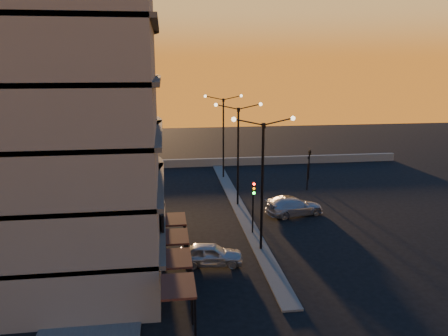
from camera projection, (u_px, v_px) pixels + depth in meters
ground at (261, 250)px, 31.02m from camera, size 120.00×120.00×0.00m
sidewalk_west at (116, 235)px, 33.48m from camera, size 5.00×40.00×0.12m
median at (238, 205)px, 40.63m from camera, size 1.20×36.00×0.12m
parapet at (233, 162)px, 56.19m from camera, size 44.00×0.50×1.00m
building at (38, 81)px, 26.39m from camera, size 14.35×17.08×25.00m
streetlamp_near at (262, 174)px, 29.69m from camera, size 4.32×0.32×9.51m
streetlamp_mid at (238, 146)px, 39.32m from camera, size 4.32×0.32×9.51m
streetlamp_far at (223, 130)px, 48.95m from camera, size 4.32×0.32×9.51m
traffic_light_main at (253, 199)px, 33.10m from camera, size 0.28×0.44×4.25m
signal_east_a at (308, 172)px, 45.08m from camera, size 0.13×0.16×3.60m
signal_east_b at (310, 153)px, 48.85m from camera, size 0.42×1.99×3.60m
car_hatchback at (211, 254)px, 28.62m from camera, size 4.42×2.15×1.45m
car_sedan at (290, 205)px, 38.77m from camera, size 4.21×2.21×1.32m
car_wagon at (295, 207)px, 37.96m from camera, size 5.47×3.15×1.49m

